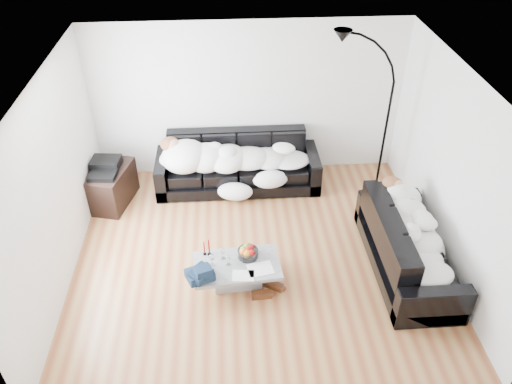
{
  "coord_description": "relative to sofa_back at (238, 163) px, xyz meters",
  "views": [
    {
      "loc": [
        -0.37,
        -5.08,
        4.85
      ],
      "look_at": [
        0.0,
        0.3,
        0.9
      ],
      "focal_mm": 35.0,
      "sensor_mm": 36.0,
      "label": 1
    }
  ],
  "objects": [
    {
      "name": "sofa_back",
      "position": [
        0.0,
        0.0,
        0.0
      ],
      "size": [
        2.64,
        0.91,
        0.86
      ],
      "primitive_type": "cube",
      "color": "black",
      "rests_on": "ground"
    },
    {
      "name": "ground",
      "position": [
        0.2,
        -1.75,
        -0.43
      ],
      "size": [
        5.0,
        5.0,
        0.0
      ],
      "primitive_type": "plane",
      "color": "brown",
      "rests_on": "ground"
    },
    {
      "name": "teal_cushion",
      "position": [
        2.12,
        -1.44,
        0.29
      ],
      "size": [
        0.42,
        0.38,
        0.2
      ],
      "primitive_type": "ellipsoid",
      "rotation": [
        0.0,
        0.0,
        0.24
      ],
      "color": "#0E6166",
      "rests_on": "sofa_right"
    },
    {
      "name": "av_cabinet",
      "position": [
        -2.04,
        -0.32,
        -0.13
      ],
      "size": [
        0.81,
        1.0,
        0.6
      ],
      "primitive_type": "cube",
      "rotation": [
        0.0,
        0.0,
        -0.26
      ],
      "color": "black",
      "rests_on": "ground"
    },
    {
      "name": "wall_back",
      "position": [
        0.2,
        0.5,
        0.87
      ],
      "size": [
        5.0,
        0.02,
        2.6
      ],
      "primitive_type": "cube",
      "color": "silver",
      "rests_on": "ground"
    },
    {
      "name": "candle_left",
      "position": [
        -0.51,
        -2.01,
        -0.0
      ],
      "size": [
        0.04,
        0.04,
        0.21
      ],
      "primitive_type": "cylinder",
      "rotation": [
        0.0,
        0.0,
        0.1
      ],
      "color": "maroon",
      "rests_on": "coffee_table"
    },
    {
      "name": "stereo",
      "position": [
        -2.04,
        -0.32,
        0.24
      ],
      "size": [
        0.47,
        0.38,
        0.13
      ],
      "primitive_type": "cube",
      "rotation": [
        0.0,
        0.0,
        -0.1
      ],
      "color": "black",
      "rests_on": "av_cabinet"
    },
    {
      "name": "ceiling",
      "position": [
        0.2,
        -1.75,
        2.17
      ],
      "size": [
        5.0,
        5.0,
        0.0
      ],
      "primitive_type": "plane",
      "color": "white",
      "rests_on": "ground"
    },
    {
      "name": "coffee_table",
      "position": [
        -0.1,
        -2.22,
        -0.27
      ],
      "size": [
        1.15,
        0.73,
        0.32
      ],
      "primitive_type": "cube",
      "rotation": [
        0.0,
        0.0,
        0.08
      ],
      "color": "#939699",
      "rests_on": "ground"
    },
    {
      "name": "fruit_bowl",
      "position": [
        0.05,
        -2.08,
        -0.03
      ],
      "size": [
        0.33,
        0.33,
        0.17
      ],
      "primitive_type": "cylinder",
      "rotation": [
        0.0,
        0.0,
        0.27
      ],
      "color": "white",
      "rests_on": "coffee_table"
    },
    {
      "name": "wine_glass_a",
      "position": [
        -0.28,
        -2.1,
        -0.02
      ],
      "size": [
        0.09,
        0.09,
        0.17
      ],
      "primitive_type": "cylinder",
      "rotation": [
        0.0,
        0.0,
        0.18
      ],
      "color": "white",
      "rests_on": "coffee_table"
    },
    {
      "name": "newspaper_a",
      "position": [
        0.19,
        -2.33,
        -0.1
      ],
      "size": [
        0.36,
        0.3,
        0.01
      ],
      "primitive_type": "cube",
      "rotation": [
        0.0,
        0.0,
        0.19
      ],
      "color": "silver",
      "rests_on": "coffee_table"
    },
    {
      "name": "shoes",
      "position": [
        0.28,
        -2.44,
        -0.38
      ],
      "size": [
        0.47,
        0.37,
        0.1
      ],
      "primitive_type": null,
      "rotation": [
        0.0,
        0.0,
        -0.14
      ],
      "color": "#472311",
      "rests_on": "ground"
    },
    {
      "name": "wall_left",
      "position": [
        -2.3,
        -1.75,
        0.87
      ],
      "size": [
        0.02,
        4.5,
        2.6
      ],
      "primitive_type": "cube",
      "color": "silver",
      "rests_on": "ground"
    },
    {
      "name": "navy_jacket",
      "position": [
        -0.57,
        -2.47,
        0.06
      ],
      "size": [
        0.44,
        0.42,
        0.17
      ],
      "primitive_type": null,
      "rotation": [
        0.0,
        0.0,
        0.52
      ],
      "color": "black",
      "rests_on": "coffee_table"
    },
    {
      "name": "newspaper_b",
      "position": [
        -0.03,
        -2.43,
        -0.1
      ],
      "size": [
        0.29,
        0.22,
        0.01
      ],
      "primitive_type": "cube",
      "rotation": [
        0.0,
        0.0,
        -0.08
      ],
      "color": "silver",
      "rests_on": "coffee_table"
    },
    {
      "name": "wine_glass_b",
      "position": [
        -0.41,
        -2.21,
        -0.02
      ],
      "size": [
        0.08,
        0.08,
        0.18
      ],
      "primitive_type": "cylinder",
      "rotation": [
        0.0,
        0.0,
        0.07
      ],
      "color": "white",
      "rests_on": "coffee_table"
    },
    {
      "name": "sleeper_right",
      "position": [
        2.18,
        -2.09,
        0.21
      ],
      "size": [
        0.76,
        1.8,
        0.44
      ],
      "primitive_type": null,
      "rotation": [
        0.0,
        0.0,
        1.57
      ],
      "color": "white",
      "rests_on": "sofa_right"
    },
    {
      "name": "sofa_right",
      "position": [
        2.18,
        -2.09,
        -0.01
      ],
      "size": [
        0.9,
        2.1,
        0.85
      ],
      "primitive_type": "cube",
      "rotation": [
        0.0,
        0.0,
        1.57
      ],
      "color": "black",
      "rests_on": "ground"
    },
    {
      "name": "wall_right",
      "position": [
        2.7,
        -1.75,
        0.87
      ],
      "size": [
        0.02,
        4.5,
        2.6
      ],
      "primitive_type": "cube",
      "color": "silver",
      "rests_on": "ground"
    },
    {
      "name": "wine_glass_c",
      "position": [
        -0.21,
        -2.21,
        -0.03
      ],
      "size": [
        0.08,
        0.08,
        0.15
      ],
      "primitive_type": "cylinder",
      "rotation": [
        0.0,
        0.0,
        0.25
      ],
      "color": "white",
      "rests_on": "coffee_table"
    },
    {
      "name": "floor_lamp",
      "position": [
        2.25,
        -0.34,
        0.75
      ],
      "size": [
        0.9,
        0.47,
        2.36
      ],
      "primitive_type": null,
      "rotation": [
        0.0,
        0.0,
        -0.15
      ],
      "color": "black",
      "rests_on": "ground"
    },
    {
      "name": "sleeper_back",
      "position": [
        0.0,
        -0.05,
        0.21
      ],
      "size": [
        2.24,
        0.77,
        0.45
      ],
      "primitive_type": null,
      "color": "white",
      "rests_on": "sofa_back"
    },
    {
      "name": "candle_right",
      "position": [
        -0.45,
        -2.02,
        0.02
      ],
      "size": [
        0.06,
        0.06,
        0.25
      ],
      "primitive_type": "cylinder",
      "rotation": [
        0.0,
        0.0,
        -0.33
      ],
      "color": "maroon",
      "rests_on": "coffee_table"
    }
  ]
}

